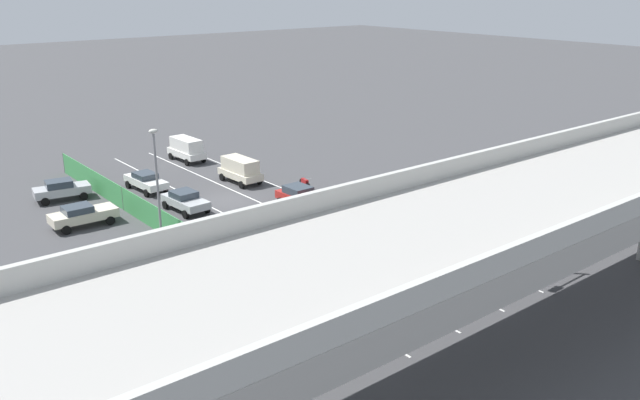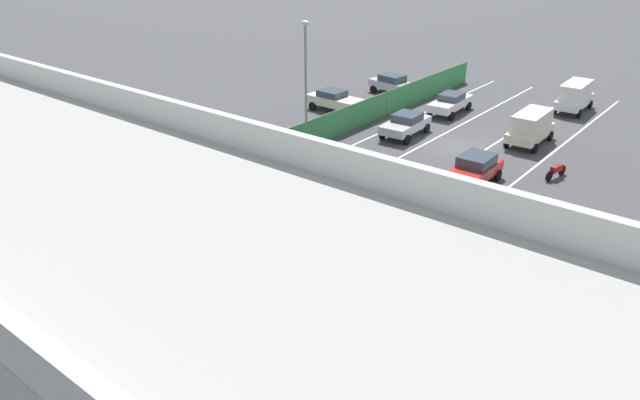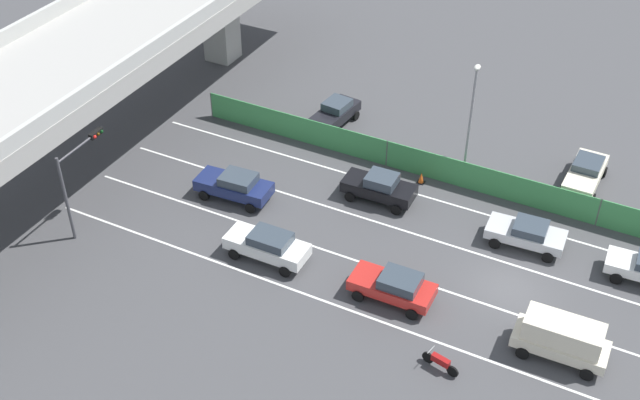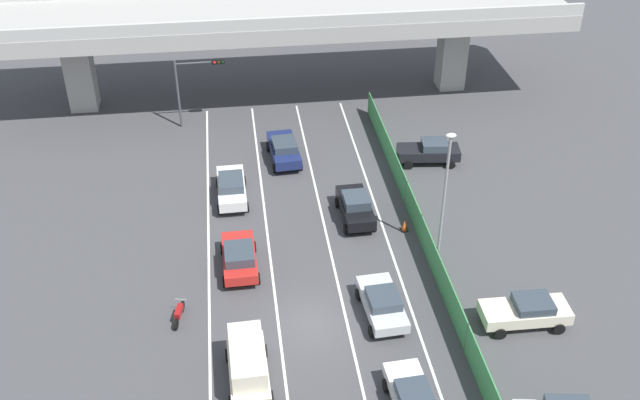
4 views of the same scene
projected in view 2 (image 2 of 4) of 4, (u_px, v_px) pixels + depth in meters
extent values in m
plane|color=#424244|center=(455.00, 146.00, 39.00)|extent=(300.00, 300.00, 0.00)
cube|color=silver|center=(513.00, 184.00, 33.43)|extent=(0.14, 43.17, 0.01)
cube|color=silver|center=(455.00, 169.00, 35.45)|extent=(0.14, 43.17, 0.01)
cube|color=silver|center=(403.00, 156.00, 37.47)|extent=(0.14, 43.17, 0.01)
cube|color=silver|center=(356.00, 144.00, 39.49)|extent=(0.14, 43.17, 0.01)
cube|color=#A09E99|center=(31.00, 179.00, 16.92)|extent=(46.65, 9.05, 1.23)
cube|color=#B2B2AD|center=(153.00, 108.00, 19.54)|extent=(46.65, 0.30, 0.90)
cube|color=#3D8E4C|center=(333.00, 125.00, 40.20)|extent=(0.06, 39.17, 1.83)
cylinder|color=#4C514C|center=(465.00, 72.00, 54.04)|extent=(0.10, 0.10, 1.83)
cylinder|color=#4C514C|center=(386.00, 103.00, 44.81)|extent=(0.10, 0.10, 1.83)
cylinder|color=#4C514C|center=(266.00, 151.00, 35.58)|extent=(0.10, 0.10, 1.83)
cylinder|color=#4C514C|center=(62.00, 233.00, 26.35)|extent=(0.10, 0.10, 1.83)
cube|color=beige|center=(530.00, 133.00, 39.14)|extent=(1.94, 4.46, 0.57)
cube|color=beige|center=(532.00, 120.00, 38.79)|extent=(1.70, 3.66, 1.10)
cylinder|color=black|center=(535.00, 148.00, 37.75)|extent=(0.24, 0.65, 0.64)
cylinder|color=black|center=(507.00, 142.00, 38.74)|extent=(0.24, 0.65, 0.64)
cylinder|color=black|center=(550.00, 136.00, 39.92)|extent=(0.24, 0.65, 0.64)
cylinder|color=black|center=(523.00, 131.00, 40.91)|extent=(0.24, 0.65, 0.64)
cube|color=navy|center=(281.00, 230.00, 26.76)|extent=(2.13, 4.66, 0.69)
cube|color=#333D47|center=(285.00, 215.00, 26.76)|extent=(1.74, 2.10, 0.53)
cylinder|color=black|center=(276.00, 260.00, 25.36)|extent=(0.26, 0.65, 0.64)
cylinder|color=black|center=(243.00, 248.00, 26.30)|extent=(0.26, 0.65, 0.64)
cylinder|color=black|center=(317.00, 232.00, 27.66)|extent=(0.26, 0.65, 0.64)
cylinder|color=black|center=(286.00, 222.00, 28.60)|extent=(0.26, 0.65, 0.64)
cube|color=black|center=(322.00, 161.00, 34.36)|extent=(1.89, 4.36, 0.70)
cube|color=#333D47|center=(324.00, 150.00, 34.20)|extent=(1.60, 1.79, 0.60)
cylinder|color=black|center=(319.00, 181.00, 33.03)|extent=(0.24, 0.65, 0.64)
cylinder|color=black|center=(295.00, 174.00, 33.99)|extent=(0.24, 0.65, 0.64)
cylinder|color=black|center=(349.00, 165.00, 35.16)|extent=(0.24, 0.65, 0.64)
cylinder|color=black|center=(325.00, 159.00, 36.11)|extent=(0.24, 0.65, 0.64)
cube|color=white|center=(450.00, 103.00, 45.38)|extent=(1.97, 4.75, 0.57)
cube|color=#333D47|center=(452.00, 96.00, 45.23)|extent=(1.61, 2.00, 0.46)
cylinder|color=black|center=(452.00, 116.00, 43.95)|extent=(0.26, 0.65, 0.64)
cylinder|color=black|center=(430.00, 112.00, 44.85)|extent=(0.26, 0.65, 0.64)
cylinder|color=black|center=(469.00, 106.00, 46.29)|extent=(0.26, 0.65, 0.64)
cylinder|color=black|center=(448.00, 103.00, 47.19)|extent=(0.26, 0.65, 0.64)
cube|color=silver|center=(407.00, 219.00, 27.78)|extent=(1.82, 4.63, 0.69)
cube|color=#333D47|center=(410.00, 205.00, 27.69)|extent=(1.57, 2.20, 0.52)
cylinder|color=black|center=(405.00, 247.00, 26.39)|extent=(0.23, 0.64, 0.64)
cylinder|color=black|center=(372.00, 235.00, 27.36)|extent=(0.23, 0.64, 0.64)
cylinder|color=black|center=(439.00, 221.00, 28.63)|extent=(0.23, 0.64, 0.64)
cylinder|color=black|center=(407.00, 212.00, 29.60)|extent=(0.23, 0.64, 0.64)
cube|color=red|center=(472.00, 172.00, 33.04)|extent=(1.93, 4.36, 0.59)
cube|color=#333D47|center=(477.00, 160.00, 33.09)|extent=(1.67, 2.02, 0.56)
cylinder|color=black|center=(476.00, 192.00, 31.67)|extent=(0.23, 0.64, 0.64)
cylinder|color=black|center=(444.00, 184.00, 32.69)|extent=(0.23, 0.64, 0.64)
cylinder|color=black|center=(498.00, 175.00, 33.78)|extent=(0.23, 0.64, 0.64)
cylinder|color=black|center=(467.00, 168.00, 34.80)|extent=(0.23, 0.64, 0.64)
cube|color=#B7BABC|center=(405.00, 125.00, 40.61)|extent=(2.09, 4.37, 0.56)
cube|color=#333D47|center=(407.00, 117.00, 40.53)|extent=(1.72, 1.88, 0.49)
cylinder|color=black|center=(407.00, 140.00, 39.24)|extent=(0.26, 0.65, 0.64)
cylinder|color=black|center=(383.00, 134.00, 40.20)|extent=(0.26, 0.65, 0.64)
cylinder|color=black|center=(427.00, 128.00, 41.39)|extent=(0.26, 0.65, 0.64)
cylinder|color=black|center=(403.00, 123.00, 42.35)|extent=(0.26, 0.65, 0.64)
cube|color=silver|center=(574.00, 101.00, 45.83)|extent=(1.93, 4.54, 0.61)
cube|color=silver|center=(576.00, 90.00, 45.46)|extent=(1.69, 3.73, 1.14)
cylinder|color=black|center=(579.00, 114.00, 44.44)|extent=(0.24, 0.65, 0.64)
cylinder|color=black|center=(555.00, 110.00, 45.40)|extent=(0.24, 0.65, 0.64)
cylinder|color=black|center=(590.00, 105.00, 46.66)|extent=(0.24, 0.65, 0.64)
cylinder|color=black|center=(567.00, 101.00, 47.62)|extent=(0.24, 0.65, 0.64)
cylinder|color=black|center=(549.00, 176.00, 33.72)|extent=(0.22, 0.61, 0.60)
cylinder|color=black|center=(562.00, 170.00, 34.50)|extent=(0.22, 0.61, 0.60)
cube|color=maroon|center=(557.00, 169.00, 33.99)|extent=(0.46, 0.96, 0.36)
cylinder|color=#B2B2B2|center=(552.00, 165.00, 33.52)|extent=(0.59, 0.15, 0.03)
cube|color=#B2B5B7|center=(393.00, 85.00, 50.22)|extent=(4.45, 2.37, 0.63)
cube|color=#333D47|center=(392.00, 78.00, 50.09)|extent=(2.17, 1.82, 0.53)
cylinder|color=black|center=(413.00, 92.00, 49.99)|extent=(0.67, 0.32, 0.64)
cylinder|color=black|center=(399.00, 96.00, 48.93)|extent=(0.67, 0.32, 0.64)
cylinder|color=black|center=(387.00, 86.00, 51.92)|extent=(0.67, 0.32, 0.64)
cylinder|color=black|center=(373.00, 89.00, 50.85)|extent=(0.67, 0.32, 0.64)
cube|color=beige|center=(336.00, 101.00, 45.80)|extent=(4.59, 1.91, 0.64)
cube|color=#333D47|center=(332.00, 93.00, 45.78)|extent=(1.93, 1.65, 0.47)
cylinder|color=black|center=(359.00, 108.00, 45.75)|extent=(0.64, 0.23, 0.64)
cylinder|color=black|center=(344.00, 114.00, 44.47)|extent=(0.64, 0.23, 0.64)
cylinder|color=black|center=(328.00, 101.00, 47.54)|extent=(0.64, 0.23, 0.64)
cylinder|color=black|center=(313.00, 106.00, 46.26)|extent=(0.64, 0.23, 0.64)
cube|color=black|center=(168.00, 167.00, 33.59)|extent=(4.46, 2.17, 0.68)
cube|color=#333D47|center=(163.00, 155.00, 33.57)|extent=(1.91, 1.69, 0.53)
cylinder|color=black|center=(197.00, 178.00, 33.41)|extent=(0.66, 0.29, 0.64)
cylinder|color=black|center=(170.00, 187.00, 32.32)|extent=(0.66, 0.29, 0.64)
cylinder|color=black|center=(168.00, 164.00, 35.28)|extent=(0.66, 0.29, 0.64)
cylinder|color=black|center=(142.00, 172.00, 34.19)|extent=(0.66, 0.29, 0.64)
cylinder|color=#47474C|center=(328.00, 321.00, 17.61)|extent=(0.18, 0.18, 5.42)
cylinder|color=#47474C|center=(280.00, 231.00, 17.55)|extent=(3.52, 0.19, 0.12)
cube|color=black|center=(245.00, 218.00, 18.33)|extent=(0.97, 0.30, 0.32)
sphere|color=red|center=(256.00, 219.00, 18.28)|extent=(0.20, 0.20, 0.20)
sphere|color=#3B2806|center=(249.00, 216.00, 18.45)|extent=(0.20, 0.20, 0.20)
sphere|color=black|center=(242.00, 213.00, 18.61)|extent=(0.20, 0.20, 0.20)
cylinder|color=gray|center=(306.00, 86.00, 38.25)|extent=(0.16, 0.16, 7.49)
ellipsoid|color=silver|center=(305.00, 23.00, 36.59)|extent=(0.60, 0.36, 0.28)
cone|color=orange|center=(304.00, 151.00, 37.27)|extent=(0.36, 0.36, 0.71)
cube|color=black|center=(304.00, 156.00, 37.42)|extent=(0.47, 0.47, 0.03)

